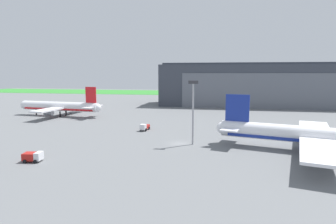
# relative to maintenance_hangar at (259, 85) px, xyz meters

# --- Properties ---
(ground_plane) EXTENTS (440.00, 440.00, 0.00)m
(ground_plane) POSITION_rel_maintenance_hangar_xyz_m (-30.84, -88.60, -11.10)
(ground_plane) COLOR slate
(grass_field_strip) EXTENTS (440.00, 56.00, 0.08)m
(grass_field_strip) POSITION_rel_maintenance_hangar_xyz_m (-30.84, 90.47, -11.06)
(grass_field_strip) COLOR #338931
(grass_field_strip) RESTS_ON ground_plane
(maintenance_hangar) EXTENTS (104.40, 28.42, 23.13)m
(maintenance_hangar) POSITION_rel_maintenance_hangar_xyz_m (0.00, 0.00, 0.00)
(maintenance_hangar) COLOR #383D47
(maintenance_hangar) RESTS_ON ground_plane
(airliner_far_right) EXTENTS (37.76, 30.25, 12.26)m
(airliner_far_right) POSITION_rel_maintenance_hangar_xyz_m (-85.40, -52.53, -7.13)
(airliner_far_right) COLOR silver
(airliner_far_right) RESTS_ON ground_plane
(airliner_near_right) EXTENTS (46.21, 43.01, 12.57)m
(airliner_near_right) POSITION_rel_maintenance_hangar_xyz_m (1.19, -92.01, -7.25)
(airliner_near_right) COLOR white
(airliner_near_right) RESTS_ON ground_plane
(fuel_bowser) EXTENTS (2.51, 4.77, 2.12)m
(fuel_bowser) POSITION_rel_maintenance_hangar_xyz_m (-43.68, -74.43, -10.01)
(fuel_bowser) COLOR silver
(fuel_bowser) RESTS_ON ground_plane
(stair_truck) EXTENTS (3.80, 2.92, 1.98)m
(stair_truck) POSITION_rel_maintenance_hangar_xyz_m (-57.97, -108.41, -10.02)
(stair_truck) COLOR silver
(stair_truck) RESTS_ON ground_plane
(apron_light_mast) EXTENTS (2.40, 0.50, 15.93)m
(apron_light_mast) POSITION_rel_maintenance_hangar_xyz_m (-27.43, -89.01, -1.57)
(apron_light_mast) COLOR #99999E
(apron_light_mast) RESTS_ON ground_plane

